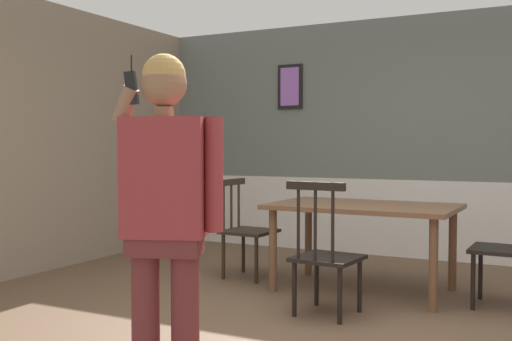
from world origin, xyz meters
TOP-DOWN VIEW (x-y plane):
  - ground_plane at (0.00, 0.00)m, footprint 7.40×7.40m
  - room_back_partition at (-0.00, 3.08)m, footprint 6.73×0.17m
  - dining_table at (-0.18, 1.25)m, footprint 1.60×1.01m
  - chair_near_window at (-0.20, 0.37)m, footprint 0.50×0.50m
  - chair_by_doorway at (-1.36, 1.28)m, footprint 0.48×0.48m
  - chair_at_table_head at (1.00, 1.23)m, footprint 0.48×0.48m
  - person_figure at (-0.35, -1.44)m, footprint 0.52×0.35m

SIDE VIEW (x-z plane):
  - ground_plane at x=0.00m, z-range 0.00..0.00m
  - chair_by_doorway at x=-1.36m, z-range -0.01..0.94m
  - chair_near_window at x=-0.20m, z-range -0.04..0.98m
  - chair_at_table_head at x=1.00m, z-range -0.03..1.02m
  - dining_table at x=-0.18m, z-range 0.29..1.06m
  - person_figure at x=-0.35m, z-range 0.13..1.86m
  - room_back_partition at x=0.00m, z-range -0.05..2.69m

